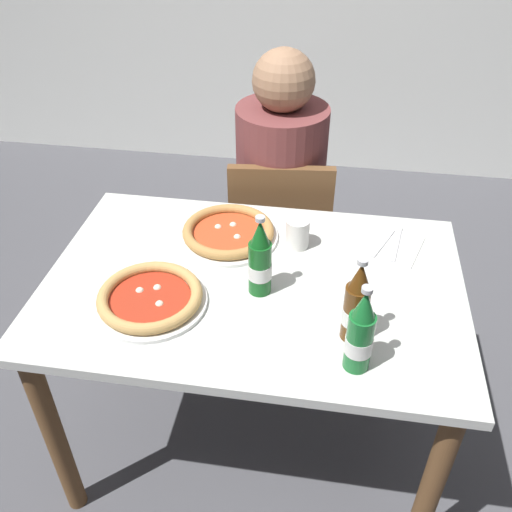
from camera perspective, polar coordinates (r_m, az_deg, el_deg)
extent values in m
plane|color=#4C4C51|center=(2.16, -0.22, -17.92)|extent=(8.00, 8.00, 0.00)
cube|color=silver|center=(1.61, -0.28, -2.90)|extent=(1.20, 0.80, 0.03)
cylinder|color=brown|center=(1.82, -19.92, -16.98)|extent=(0.06, 0.06, 0.72)
cylinder|color=brown|center=(1.70, 17.43, -21.91)|extent=(0.06, 0.06, 0.72)
cylinder|color=brown|center=(2.23, -12.66, -3.20)|extent=(0.06, 0.06, 0.72)
cylinder|color=brown|center=(2.13, 15.84, -6.11)|extent=(0.06, 0.06, 0.72)
cube|color=brown|center=(2.33, 2.40, 2.06)|extent=(0.44, 0.44, 0.04)
cube|color=brown|center=(2.06, 2.49, 4.16)|extent=(0.38, 0.08, 0.40)
cylinder|color=brown|center=(2.61, 6.05, 0.07)|extent=(0.04, 0.04, 0.41)
cylinder|color=brown|center=(2.61, -1.41, 0.28)|extent=(0.04, 0.04, 0.41)
cylinder|color=brown|center=(2.35, 6.37, -4.95)|extent=(0.04, 0.04, 0.41)
cylinder|color=brown|center=(2.35, -1.96, -4.72)|extent=(0.04, 0.04, 0.41)
cube|color=#2D3342|center=(2.44, 2.22, -2.14)|extent=(0.32, 0.28, 0.45)
cylinder|color=brown|center=(2.16, 2.53, 8.15)|extent=(0.34, 0.34, 0.55)
sphere|color=#9E7556|center=(2.00, 2.83, 17.52)|extent=(0.22, 0.22, 0.22)
cylinder|color=white|center=(1.77, -2.83, 2.02)|extent=(0.31, 0.31, 0.01)
cylinder|color=#CC4723|center=(1.76, -2.85, 2.31)|extent=(0.23, 0.23, 0.01)
torus|color=#B78447|center=(1.76, -2.86, 2.61)|extent=(0.29, 0.29, 0.03)
sphere|color=silver|center=(1.79, -3.90, 2.91)|extent=(0.02, 0.02, 0.02)
sphere|color=silver|center=(1.74, -1.93, 1.88)|extent=(0.02, 0.02, 0.02)
sphere|color=silver|center=(1.80, -2.36, 3.13)|extent=(0.02, 0.02, 0.02)
cylinder|color=white|center=(1.55, -10.72, -4.66)|extent=(0.31, 0.31, 0.01)
cylinder|color=#AD2D19|center=(1.54, -10.77, -4.35)|extent=(0.22, 0.22, 0.01)
torus|color=tan|center=(1.54, -10.81, -4.05)|extent=(0.29, 0.29, 0.03)
sphere|color=silver|center=(1.57, -11.81, -3.56)|extent=(0.02, 0.02, 0.02)
sphere|color=silver|center=(1.52, -9.85, -4.93)|extent=(0.02, 0.02, 0.02)
sphere|color=silver|center=(1.57, -10.06, -3.29)|extent=(0.02, 0.02, 0.02)
cylinder|color=#512D0F|center=(1.41, 10.13, -5.74)|extent=(0.06, 0.06, 0.16)
cone|color=#512D0F|center=(1.33, 10.68, -2.04)|extent=(0.05, 0.05, 0.07)
cylinder|color=#B7B7BC|center=(1.30, 10.89, -0.57)|extent=(0.03, 0.03, 0.01)
cylinder|color=white|center=(1.41, 10.10, -5.98)|extent=(0.07, 0.07, 0.04)
cylinder|color=#196B2D|center=(1.34, 10.50, -8.64)|extent=(0.06, 0.06, 0.16)
cone|color=#196B2D|center=(1.26, 11.10, -4.90)|extent=(0.05, 0.05, 0.07)
cylinder|color=#B7B7BC|center=(1.23, 11.34, -3.40)|extent=(0.03, 0.03, 0.01)
cylinder|color=white|center=(1.34, 10.47, -8.87)|extent=(0.07, 0.07, 0.04)
cylinder|color=#14591E|center=(1.52, 0.40, -1.23)|extent=(0.06, 0.06, 0.16)
cone|color=#14591E|center=(1.45, 0.42, 2.41)|extent=(0.05, 0.05, 0.07)
cylinder|color=#B7B7BC|center=(1.43, 0.43, 3.84)|extent=(0.03, 0.03, 0.01)
cylinder|color=white|center=(1.53, 0.40, -1.46)|extent=(0.07, 0.07, 0.04)
cube|color=white|center=(1.79, 13.55, 1.16)|extent=(0.23, 0.23, 0.00)
cube|color=silver|center=(1.79, 14.20, 1.21)|extent=(0.05, 0.19, 0.00)
cube|color=silver|center=(1.78, 12.93, 1.33)|extent=(0.08, 0.16, 0.00)
cylinder|color=white|center=(1.71, 4.27, 2.34)|extent=(0.07, 0.07, 0.09)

